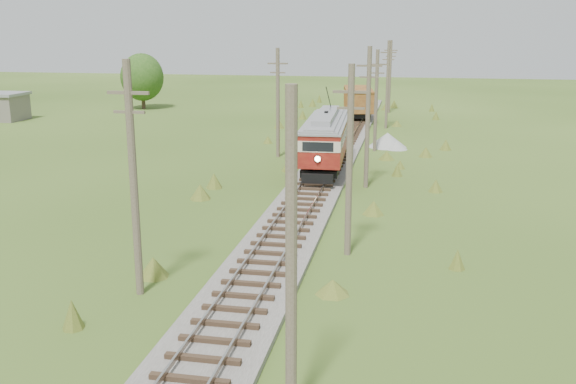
# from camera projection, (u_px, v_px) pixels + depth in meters

# --- Properties ---
(railbed_main) EXTENTS (3.60, 96.00, 0.57)m
(railbed_main) POSITION_uv_depth(u_px,v_px,m) (323.00, 173.00, 45.16)
(railbed_main) COLOR #605B54
(railbed_main) RESTS_ON ground
(streetcar) EXTENTS (3.43, 12.36, 5.61)m
(streetcar) POSITION_uv_depth(u_px,v_px,m) (326.00, 136.00, 45.66)
(streetcar) COLOR black
(streetcar) RESTS_ON ground
(gondola) EXTENTS (4.16, 9.34, 3.00)m
(gondola) POSITION_uv_depth(u_px,v_px,m) (358.00, 101.00, 72.06)
(gondola) COLOR black
(gondola) RESTS_ON ground
(gravel_pile) EXTENTS (3.44, 3.65, 1.25)m
(gravel_pile) POSITION_uv_depth(u_px,v_px,m) (389.00, 141.00, 55.72)
(gravel_pile) COLOR gray
(gravel_pile) RESTS_ON ground
(utility_pole_r_1) EXTENTS (0.30, 0.30, 8.80)m
(utility_pole_r_1) POSITION_uv_depth(u_px,v_px,m) (291.00, 262.00, 15.96)
(utility_pole_r_1) COLOR brown
(utility_pole_r_1) RESTS_ON ground
(utility_pole_r_2) EXTENTS (1.60, 0.30, 8.60)m
(utility_pole_r_2) POSITION_uv_depth(u_px,v_px,m) (350.00, 160.00, 28.29)
(utility_pole_r_2) COLOR brown
(utility_pole_r_2) RESTS_ON ground
(utility_pole_r_3) EXTENTS (1.60, 0.30, 9.00)m
(utility_pole_r_3) POSITION_uv_depth(u_px,v_px,m) (368.00, 117.00, 40.63)
(utility_pole_r_3) COLOR brown
(utility_pole_r_3) RESTS_ON ground
(utility_pole_r_4) EXTENTS (1.60, 0.30, 8.40)m
(utility_pole_r_4) POSITION_uv_depth(u_px,v_px,m) (376.00, 100.00, 53.11)
(utility_pole_r_4) COLOR brown
(utility_pole_r_4) RESTS_ON ground
(utility_pole_r_5) EXTENTS (1.60, 0.30, 8.90)m
(utility_pole_r_5) POSITION_uv_depth(u_px,v_px,m) (387.00, 84.00, 65.35)
(utility_pole_r_5) COLOR brown
(utility_pole_r_5) RESTS_ON ground
(utility_pole_r_6) EXTENTS (1.60, 0.30, 8.70)m
(utility_pole_r_6) POSITION_uv_depth(u_px,v_px,m) (390.00, 76.00, 77.78)
(utility_pole_r_6) COLOR brown
(utility_pole_r_6) RESTS_ON ground
(utility_pole_l_a) EXTENTS (1.60, 0.30, 9.00)m
(utility_pole_l_a) POSITION_uv_depth(u_px,v_px,m) (133.00, 178.00, 23.90)
(utility_pole_l_a) COLOR brown
(utility_pole_l_a) RESTS_ON ground
(utility_pole_l_b) EXTENTS (1.60, 0.30, 8.60)m
(utility_pole_l_b) POSITION_uv_depth(u_px,v_px,m) (278.00, 102.00, 50.65)
(utility_pole_l_b) COLOR brown
(utility_pole_l_b) RESTS_ON ground
(tree_mid_a) EXTENTS (5.46, 5.46, 7.03)m
(tree_mid_a) POSITION_uv_depth(u_px,v_px,m) (142.00, 77.00, 81.67)
(tree_mid_a) COLOR #38281C
(tree_mid_a) RESTS_ON ground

